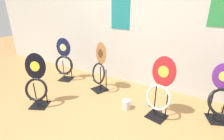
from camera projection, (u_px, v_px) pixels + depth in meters
wall_back at (135, 21)px, 3.37m from camera, size 8.00×0.07×2.60m
toilet_seat_display_jazz_black at (36, 83)px, 2.87m from camera, size 0.43×0.38×0.91m
toilet_seat_display_crimson_swirl at (160, 89)px, 2.56m from camera, size 0.41×0.34×0.97m
toilet_seat_display_woodgrain at (99, 68)px, 3.35m from camera, size 0.43×0.37×0.97m
toilet_seat_display_purple_note at (222, 97)px, 2.53m from camera, size 0.48×0.47×0.85m
toilet_seat_display_navy_moon at (64, 62)px, 3.80m from camera, size 0.44×0.34×0.94m
paint_can at (126, 104)px, 2.89m from camera, size 0.14×0.14×0.17m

